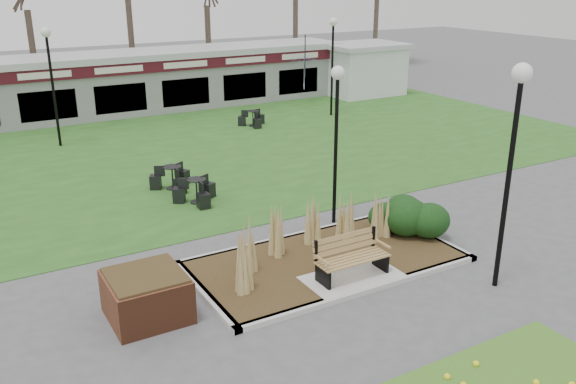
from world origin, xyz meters
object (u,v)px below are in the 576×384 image
park_bench (350,256)px  brick_planter (147,295)px  food_pavilion (112,84)px  lamp_post_far_left (49,61)px  bistro_set_a (197,195)px  bistro_set_d (253,121)px  lamp_post_mid_right (337,111)px  bistro_set_b (173,181)px  lamp_post_near_left (515,129)px  lamp_post_far_right (333,45)px  service_hut (363,68)px  patio_umbrella (305,73)px

park_bench → brick_planter: size_ratio=1.13×
food_pavilion → lamp_post_far_left: 6.20m
bistro_set_a → bistro_set_d: 9.73m
bistro_set_a → lamp_post_mid_right: bearing=-50.7°
bistro_set_a → bistro_set_b: size_ratio=0.99×
lamp_post_near_left → bistro_set_d: bearing=82.6°
bistro_set_d → lamp_post_mid_right: bearing=-105.8°
food_pavilion → lamp_post_far_right: lamp_post_far_right is taller
lamp_post_far_right → lamp_post_near_left: bearing=-111.7°
lamp_post_near_left → bistro_set_a: (-3.76, 8.06, -3.28)m
bistro_set_a → lamp_post_far_right: bearing=37.9°
lamp_post_mid_right → bistro_set_a: lamp_post_mid_right is taller
bistro_set_d → bistro_set_a: bearing=-126.8°
service_hut → food_pavilion: bearing=171.7°
bistro_set_b → bistro_set_a: bearing=-82.7°
bistro_set_a → bistro_set_b: bistro_set_b is taller
lamp_post_near_left → lamp_post_far_left: lamp_post_near_left is taller
food_pavilion → bistro_set_a: (-1.13, -13.47, -1.21)m
park_bench → lamp_post_mid_right: 4.20m
service_hut → lamp_post_far_left: bearing=-170.5°
bistro_set_a → lamp_post_far_left: bearing=104.9°
food_pavilion → lamp_post_far_right: bearing=-32.0°
service_hut → lamp_post_far_right: size_ratio=0.97×
bistro_set_d → patio_umbrella: (4.91, 3.58, 1.26)m
food_pavilion → patio_umbrella: size_ratio=10.33×
food_pavilion → lamp_post_mid_right: 16.92m
lamp_post_mid_right → bistro_set_a: bearing=129.3°
lamp_post_far_left → patio_umbrella: 13.45m
lamp_post_near_left → patio_umbrella: lamp_post_near_left is taller
lamp_post_near_left → brick_planter: bearing=160.0°
food_pavilion → bistro_set_d: size_ratio=19.18×
brick_planter → bistro_set_a: bearing=59.2°
service_hut → bistro_set_d: size_ratio=3.43×
lamp_post_mid_right → bistro_set_b: bearing=120.9°
lamp_post_mid_right → bistro_set_b: lamp_post_mid_right is taller
lamp_post_far_right → bistro_set_d: 5.25m
brick_planter → bistro_set_a: size_ratio=1.08×
lamp_post_mid_right → bistro_set_d: (3.13, 11.09, -2.88)m
lamp_post_far_right → bistro_set_a: bearing=-142.1°
lamp_post_far_right → lamp_post_far_left: bearing=176.3°
park_bench → lamp_post_mid_right: bearing=62.0°
bistro_set_d → service_hut: bearing=22.8°
brick_planter → bistro_set_b: size_ratio=1.08×
lamp_post_mid_right → service_hut: bearing=51.1°
park_bench → food_pavilion: 19.73m
lamp_post_far_left → patio_umbrella: lamp_post_far_left is taller
brick_planter → patio_umbrella: bearing=50.3°
brick_planter → park_bench: bearing=-9.7°
bistro_set_b → bistro_set_d: size_ratio=1.08×
park_bench → service_hut: size_ratio=0.39×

